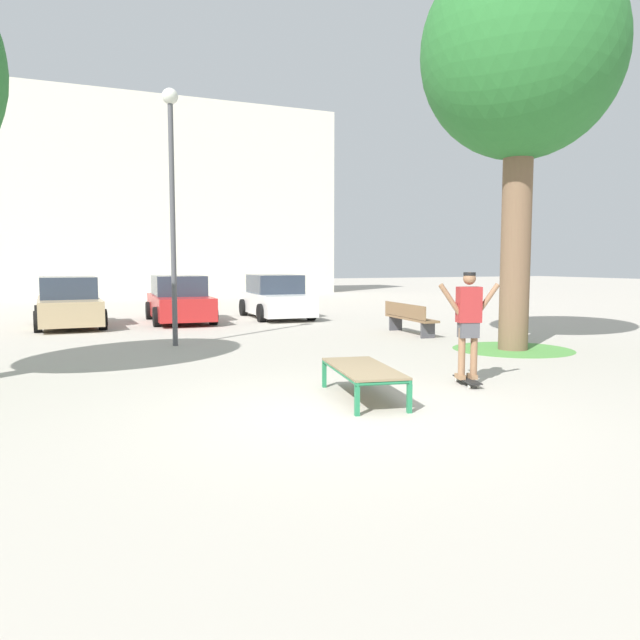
{
  "coord_description": "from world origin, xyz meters",
  "views": [
    {
      "loc": [
        -3.5,
        -7.03,
        1.94
      ],
      "look_at": [
        0.57,
        2.13,
        1.0
      ],
      "focal_mm": 34.73,
      "sensor_mm": 36.0,
      "label": 1
    }
  ],
  "objects_px": {
    "skateboard": "(467,380)",
    "car_white": "(276,298)",
    "park_bench": "(409,318)",
    "tree_near_right": "(521,57)",
    "light_post": "(172,179)",
    "car_tan": "(69,304)",
    "skate_box": "(363,370)",
    "car_red": "(179,301)",
    "skater": "(469,318)"
  },
  "relations": [
    {
      "from": "park_bench",
      "to": "tree_near_right",
      "type": "bearing_deg",
      "value": -81.22
    },
    {
      "from": "skateboard",
      "to": "tree_near_right",
      "type": "bearing_deg",
      "value": 39.87
    },
    {
      "from": "skate_box",
      "to": "park_bench",
      "type": "relative_size",
      "value": 0.83
    },
    {
      "from": "skateboard",
      "to": "park_bench",
      "type": "distance_m",
      "value": 6.95
    },
    {
      "from": "car_white",
      "to": "park_bench",
      "type": "distance_m",
      "value": 6.31
    },
    {
      "from": "park_bench",
      "to": "light_post",
      "type": "relative_size",
      "value": 0.42
    },
    {
      "from": "car_tan",
      "to": "car_red",
      "type": "distance_m",
      "value": 3.36
    },
    {
      "from": "park_bench",
      "to": "light_post",
      "type": "height_order",
      "value": "light_post"
    },
    {
      "from": "tree_near_right",
      "to": "light_post",
      "type": "height_order",
      "value": "tree_near_right"
    },
    {
      "from": "car_tan",
      "to": "car_red",
      "type": "height_order",
      "value": "same"
    },
    {
      "from": "car_red",
      "to": "car_white",
      "type": "xyz_separation_m",
      "value": [
        3.35,
        0.09,
        0.0
      ]
    },
    {
      "from": "skate_box",
      "to": "skateboard",
      "type": "relative_size",
      "value": 2.44
    },
    {
      "from": "car_white",
      "to": "light_post",
      "type": "xyz_separation_m",
      "value": [
        -4.6,
        -5.88,
        3.13
      ]
    },
    {
      "from": "skate_box",
      "to": "tree_near_right",
      "type": "bearing_deg",
      "value": 29.67
    },
    {
      "from": "car_red",
      "to": "car_tan",
      "type": "bearing_deg",
      "value": -177.12
    },
    {
      "from": "tree_near_right",
      "to": "light_post",
      "type": "bearing_deg",
      "value": 151.4
    },
    {
      "from": "skate_box",
      "to": "car_tan",
      "type": "distance_m",
      "value": 12.85
    },
    {
      "from": "tree_near_right",
      "to": "car_tan",
      "type": "bearing_deg",
      "value": 133.6
    },
    {
      "from": "skateboard",
      "to": "car_red",
      "type": "height_order",
      "value": "car_red"
    },
    {
      "from": "skate_box",
      "to": "park_bench",
      "type": "distance_m",
      "value": 8.15
    },
    {
      "from": "skateboard",
      "to": "park_bench",
      "type": "xyz_separation_m",
      "value": [
        2.88,
        6.31,
        0.37
      ]
    },
    {
      "from": "tree_near_right",
      "to": "car_red",
      "type": "relative_size",
      "value": 2.01
    },
    {
      "from": "skate_box",
      "to": "car_tan",
      "type": "relative_size",
      "value": 0.48
    },
    {
      "from": "tree_near_right",
      "to": "park_bench",
      "type": "relative_size",
      "value": 3.56
    },
    {
      "from": "park_bench",
      "to": "car_white",
      "type": "bearing_deg",
      "value": 104.89
    },
    {
      "from": "skateboard",
      "to": "tree_near_right",
      "type": "distance_m",
      "value": 7.65
    },
    {
      "from": "skateboard",
      "to": "car_tan",
      "type": "height_order",
      "value": "car_tan"
    },
    {
      "from": "skateboard",
      "to": "park_bench",
      "type": "bearing_deg",
      "value": 65.5
    },
    {
      "from": "car_tan",
      "to": "car_white",
      "type": "bearing_deg",
      "value": 2.2
    },
    {
      "from": "car_white",
      "to": "park_bench",
      "type": "bearing_deg",
      "value": -75.11
    },
    {
      "from": "skateboard",
      "to": "car_white",
      "type": "relative_size",
      "value": 0.19
    },
    {
      "from": "car_red",
      "to": "car_white",
      "type": "height_order",
      "value": "same"
    },
    {
      "from": "skater",
      "to": "car_red",
      "type": "xyz_separation_m",
      "value": [
        -2.09,
        12.32,
        -0.38
      ]
    },
    {
      "from": "skateboard",
      "to": "skate_box",
      "type": "bearing_deg",
      "value": -173.5
    },
    {
      "from": "tree_near_right",
      "to": "light_post",
      "type": "relative_size",
      "value": 1.48
    },
    {
      "from": "car_white",
      "to": "skateboard",
      "type": "bearing_deg",
      "value": -95.78
    },
    {
      "from": "skateboard",
      "to": "car_tan",
      "type": "distance_m",
      "value": 13.33
    },
    {
      "from": "car_white",
      "to": "park_bench",
      "type": "height_order",
      "value": "car_white"
    },
    {
      "from": "skate_box",
      "to": "skater",
      "type": "distance_m",
      "value": 2.11
    },
    {
      "from": "light_post",
      "to": "car_red",
      "type": "bearing_deg",
      "value": 77.82
    },
    {
      "from": "car_red",
      "to": "park_bench",
      "type": "height_order",
      "value": "car_red"
    },
    {
      "from": "tree_near_right",
      "to": "skater",
      "type": "bearing_deg",
      "value": -140.14
    },
    {
      "from": "car_red",
      "to": "light_post",
      "type": "height_order",
      "value": "light_post"
    },
    {
      "from": "car_tan",
      "to": "park_bench",
      "type": "bearing_deg",
      "value": -35.05
    },
    {
      "from": "skateboard",
      "to": "light_post",
      "type": "bearing_deg",
      "value": 117.09
    },
    {
      "from": "skater",
      "to": "car_white",
      "type": "xyz_separation_m",
      "value": [
        1.26,
        12.41,
        -0.38
      ]
    },
    {
      "from": "tree_near_right",
      "to": "park_bench",
      "type": "distance_m",
      "value": 6.83
    },
    {
      "from": "skate_box",
      "to": "skater",
      "type": "bearing_deg",
      "value": 6.54
    },
    {
      "from": "skate_box",
      "to": "skateboard",
      "type": "distance_m",
      "value": 2.03
    },
    {
      "from": "skate_box",
      "to": "car_white",
      "type": "xyz_separation_m",
      "value": [
        3.25,
        12.64,
        0.28
      ]
    }
  ]
}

